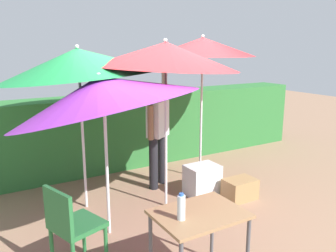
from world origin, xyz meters
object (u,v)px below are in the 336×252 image
umbrella_yellow (102,93)px  person_vendor (158,129)px  umbrella_orange (203,47)px  cooler_box (202,180)px  bottle_water (181,207)px  folding_table (199,222)px  umbrella_navy (78,63)px  crate_cardboard (240,189)px  chair_plastic (71,223)px  umbrella_rainbow (166,55)px

umbrella_yellow → person_vendor: (1.25, 1.01, -0.76)m
umbrella_orange → cooler_box: umbrella_orange is taller
cooler_box → bottle_water: bottle_water is taller
person_vendor → bottle_water: bearing=-114.5°
person_vendor → folding_table: 2.45m
umbrella_navy → folding_table: 2.53m
crate_cardboard → chair_plastic: bearing=-170.8°
umbrella_orange → umbrella_navy: umbrella_orange is taller
umbrella_orange → chair_plastic: 3.37m
crate_cardboard → umbrella_orange: bearing=90.1°
umbrella_rainbow → crate_cardboard: (1.05, -0.36, -1.93)m
umbrella_orange → bottle_water: size_ratio=9.90×
umbrella_yellow → folding_table: umbrella_yellow is taller
umbrella_yellow → folding_table: bearing=-72.4°
chair_plastic → bottle_water: size_ratio=3.71×
umbrella_rainbow → folding_table: size_ratio=2.88×
person_vendor → crate_cardboard: 1.53m
umbrella_yellow → chair_plastic: size_ratio=2.50×
umbrella_orange → chair_plastic: size_ratio=2.67×
cooler_box → crate_cardboard: 0.57m
cooler_box → folding_table: bearing=-127.2°
umbrella_yellow → chair_plastic: (-0.53, -0.47, -1.18)m
umbrella_rainbow → umbrella_yellow: umbrella_rainbow is taller
umbrella_navy → bottle_water: bearing=-84.9°
umbrella_orange → umbrella_yellow: 2.29m
cooler_box → folding_table: 2.10m
umbrella_navy → person_vendor: 1.64m
umbrella_orange → person_vendor: size_ratio=1.26×
umbrella_orange → folding_table: (-1.63, -2.22, -1.53)m
umbrella_orange → crate_cardboard: bearing=-89.9°
cooler_box → folding_table: size_ratio=0.61×
bottle_water → chair_plastic: bearing=131.0°
chair_plastic → umbrella_navy: bearing=67.5°
umbrella_navy → cooler_box: (1.64, -0.48, -1.76)m
folding_table → bottle_water: bearing=-173.0°
umbrella_yellow → bottle_water: umbrella_yellow is taller
crate_cardboard → cooler_box: bearing=133.2°
umbrella_yellow → cooler_box: umbrella_yellow is taller
person_vendor → crate_cardboard: bearing=-53.5°
umbrella_rainbow → umbrella_yellow: size_ratio=1.03×
umbrella_yellow → chair_plastic: umbrella_yellow is taller
umbrella_rainbow → cooler_box: size_ratio=4.74×
person_vendor → chair_plastic: bearing=-140.5°
umbrella_orange → bottle_water: umbrella_orange is taller
umbrella_rainbow → chair_plastic: 2.32m
umbrella_navy → chair_plastic: size_ratio=2.58×
umbrella_rainbow → chair_plastic: umbrella_rainbow is taller
umbrella_yellow → chair_plastic: 1.38m
folding_table → umbrella_navy: bearing=100.8°
cooler_box → crate_cardboard: size_ratio=1.04×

